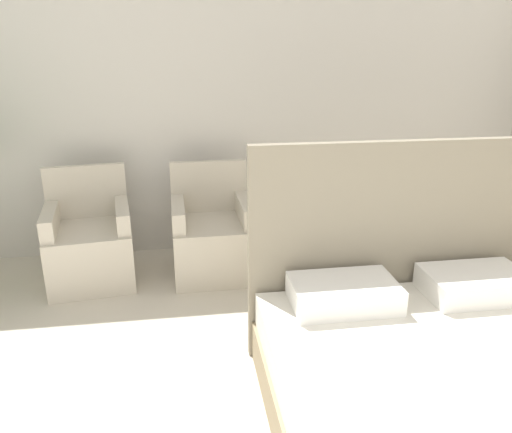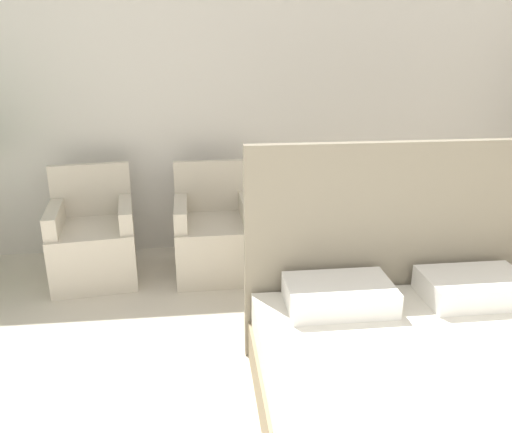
{
  "view_description": "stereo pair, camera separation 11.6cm",
  "coord_description": "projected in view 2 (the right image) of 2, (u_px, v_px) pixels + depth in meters",
  "views": [
    {
      "loc": [
        -0.26,
        -0.23,
        1.82
      ],
      "look_at": [
        0.23,
        2.99,
        0.68
      ],
      "focal_mm": 35.0,
      "sensor_mm": 36.0,
      "label": 1
    },
    {
      "loc": [
        -0.14,
        -0.24,
        1.82
      ],
      "look_at": [
        0.23,
        2.99,
        0.68
      ],
      "focal_mm": 35.0,
      "sensor_mm": 36.0,
      "label": 2
    }
  ],
  "objects": [
    {
      "name": "armchair_near_window_left",
      "position": [
        94.0,
        245.0,
        4.01
      ],
      "size": [
        0.72,
        0.72,
        0.89
      ],
      "rotation": [
        0.0,
        0.0,
        0.13
      ],
      "color": "beige",
      "rests_on": "ground_plane"
    },
    {
      "name": "wall_back",
      "position": [
        214.0,
        88.0,
        4.29
      ],
      "size": [
        10.0,
        0.06,
        2.9
      ],
      "color": "silver",
      "rests_on": "ground_plane"
    },
    {
      "name": "armchair_near_window_right",
      "position": [
        215.0,
        240.0,
        4.11
      ],
      "size": [
        0.65,
        0.66,
        0.89
      ],
      "rotation": [
        0.0,
        0.0,
        0.02
      ],
      "color": "beige",
      "rests_on": "ground_plane"
    },
    {
      "name": "bed",
      "position": [
        472.0,
        425.0,
        2.16
      ],
      "size": [
        1.79,
        2.25,
        1.31
      ],
      "color": "#8C7A5B",
      "rests_on": "ground_plane"
    }
  ]
}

